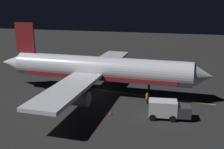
% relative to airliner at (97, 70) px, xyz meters
% --- Properties ---
extents(ground_plane, '(180.00, 180.00, 0.20)m').
position_rel_airliner_xyz_m(ground_plane, '(0.01, 0.60, -4.28)').
color(ground_plane, '#282828').
extents(apron_guide_stripe, '(3.66, 29.24, 0.01)m').
position_rel_airliner_xyz_m(apron_guide_stripe, '(-1.08, 4.60, -4.17)').
color(apron_guide_stripe, gold).
rests_on(apron_guide_stripe, ground_plane).
extents(airliner, '(35.69, 37.13, 11.72)m').
position_rel_airliner_xyz_m(airliner, '(0.00, 0.00, 0.00)').
color(airliner, silver).
rests_on(airliner, ground_plane).
extents(baggage_truck, '(2.72, 5.71, 2.53)m').
position_rel_airliner_xyz_m(baggage_truck, '(7.48, 12.20, -2.90)').
color(baggage_truck, silver).
rests_on(baggage_truck, ground_plane).
extents(catering_truck, '(4.61, 6.34, 2.32)m').
position_rel_airliner_xyz_m(catering_truck, '(-10.28, -0.38, -2.97)').
color(catering_truck, silver).
rests_on(catering_truck, ground_plane).
extents(ground_crew_worker, '(0.40, 0.40, 1.74)m').
position_rel_airliner_xyz_m(ground_crew_worker, '(2.75, 8.90, -3.29)').
color(ground_crew_worker, black).
rests_on(ground_crew_worker, ground_plane).
extents(traffic_cone_near_left, '(0.50, 0.50, 0.55)m').
position_rel_airliner_xyz_m(traffic_cone_near_left, '(8.17, 4.51, -3.93)').
color(traffic_cone_near_left, '#EA590F').
rests_on(traffic_cone_near_left, ground_plane).
extents(traffic_cone_near_right, '(0.50, 0.50, 0.55)m').
position_rel_airliner_xyz_m(traffic_cone_near_right, '(4.91, 11.88, -3.93)').
color(traffic_cone_near_right, '#EA590F').
rests_on(traffic_cone_near_right, ground_plane).
extents(traffic_cone_under_wing, '(0.50, 0.50, 0.55)m').
position_rel_airliner_xyz_m(traffic_cone_under_wing, '(2.95, 12.41, -3.93)').
color(traffic_cone_under_wing, '#EA590F').
rests_on(traffic_cone_under_wing, ground_plane).
extents(traffic_cone_far, '(0.50, 0.50, 0.55)m').
position_rel_airliner_xyz_m(traffic_cone_far, '(3.17, 9.84, -3.93)').
color(traffic_cone_far, '#EA590F').
rests_on(traffic_cone_far, ground_plane).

